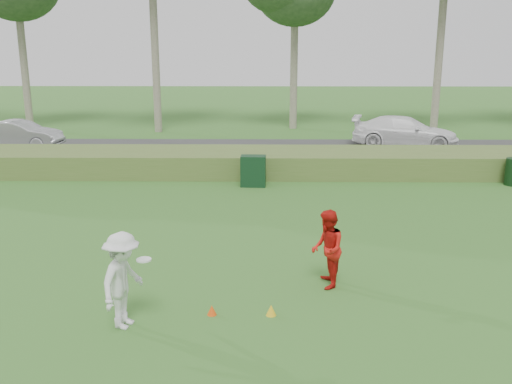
{
  "coord_description": "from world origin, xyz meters",
  "views": [
    {
      "loc": [
        0.19,
        -10.33,
        5.04
      ],
      "look_at": [
        0.0,
        4.0,
        1.3
      ],
      "focal_mm": 40.0,
      "sensor_mm": 36.0,
      "label": 1
    }
  ],
  "objects_px": {
    "player_white": "(123,280)",
    "cone_yellow": "(271,310)",
    "cone_orange": "(212,310)",
    "utility_cabinet": "(253,171)",
    "car_mid": "(20,134)",
    "car_right": "(405,132)",
    "player_red": "(327,249)"
  },
  "relations": [
    {
      "from": "car_right",
      "to": "utility_cabinet",
      "type": "bearing_deg",
      "value": 151.43
    },
    {
      "from": "utility_cabinet",
      "to": "car_mid",
      "type": "height_order",
      "value": "car_mid"
    },
    {
      "from": "cone_orange",
      "to": "utility_cabinet",
      "type": "bearing_deg",
      "value": 86.56
    },
    {
      "from": "player_white",
      "to": "player_red",
      "type": "height_order",
      "value": "player_white"
    },
    {
      "from": "player_white",
      "to": "player_red",
      "type": "bearing_deg",
      "value": -47.6
    },
    {
      "from": "cone_orange",
      "to": "utility_cabinet",
      "type": "xyz_separation_m",
      "value": [
        0.61,
        10.21,
        0.46
      ]
    },
    {
      "from": "player_white",
      "to": "cone_yellow",
      "type": "bearing_deg",
      "value": -63.18
    },
    {
      "from": "player_white",
      "to": "cone_orange",
      "type": "relative_size",
      "value": 9.06
    },
    {
      "from": "car_mid",
      "to": "car_right",
      "type": "relative_size",
      "value": 0.79
    },
    {
      "from": "cone_yellow",
      "to": "player_white",
      "type": "bearing_deg",
      "value": -170.37
    },
    {
      "from": "car_mid",
      "to": "cone_orange",
      "type": "bearing_deg",
      "value": -143.27
    },
    {
      "from": "cone_orange",
      "to": "cone_yellow",
      "type": "relative_size",
      "value": 0.92
    },
    {
      "from": "car_right",
      "to": "cone_orange",
      "type": "bearing_deg",
      "value": 170.52
    },
    {
      "from": "player_white",
      "to": "utility_cabinet",
      "type": "relative_size",
      "value": 1.61
    },
    {
      "from": "player_white",
      "to": "cone_orange",
      "type": "height_order",
      "value": "player_white"
    },
    {
      "from": "player_red",
      "to": "utility_cabinet",
      "type": "relative_size",
      "value": 1.5
    },
    {
      "from": "utility_cabinet",
      "to": "car_right",
      "type": "xyz_separation_m",
      "value": [
        7.38,
        7.96,
        0.24
      ]
    },
    {
      "from": "player_white",
      "to": "cone_orange",
      "type": "xyz_separation_m",
      "value": [
        1.55,
        0.46,
        -0.8
      ]
    },
    {
      "from": "player_white",
      "to": "cone_yellow",
      "type": "relative_size",
      "value": 8.35
    },
    {
      "from": "player_red",
      "to": "cone_orange",
      "type": "height_order",
      "value": "player_red"
    },
    {
      "from": "cone_orange",
      "to": "player_white",
      "type": "bearing_deg",
      "value": -163.46
    },
    {
      "from": "cone_yellow",
      "to": "cone_orange",
      "type": "bearing_deg",
      "value": 179.74
    },
    {
      "from": "player_white",
      "to": "player_red",
      "type": "distance_m",
      "value": 4.29
    },
    {
      "from": "car_mid",
      "to": "utility_cabinet",
      "type": "bearing_deg",
      "value": -117.81
    },
    {
      "from": "player_red",
      "to": "car_mid",
      "type": "xyz_separation_m",
      "value": [
        -13.33,
        16.27,
        -0.11
      ]
    },
    {
      "from": "utility_cabinet",
      "to": "car_right",
      "type": "relative_size",
      "value": 0.22
    },
    {
      "from": "car_mid",
      "to": "car_right",
      "type": "bearing_deg",
      "value": -83.61
    },
    {
      "from": "cone_yellow",
      "to": "car_mid",
      "type": "height_order",
      "value": "car_mid"
    },
    {
      "from": "cone_yellow",
      "to": "car_right",
      "type": "bearing_deg",
      "value": 69.33
    },
    {
      "from": "player_red",
      "to": "utility_cabinet",
      "type": "distance_m",
      "value": 9.01
    },
    {
      "from": "player_white",
      "to": "car_right",
      "type": "distance_m",
      "value": 20.94
    },
    {
      "from": "utility_cabinet",
      "to": "car_right",
      "type": "height_order",
      "value": "car_right"
    }
  ]
}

